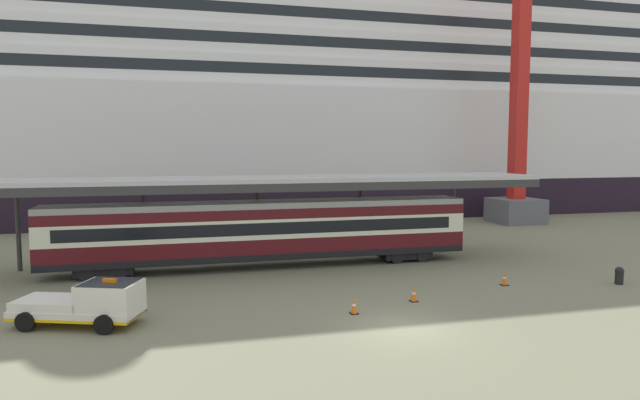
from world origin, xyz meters
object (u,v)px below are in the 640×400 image
object	(u,v)px
cruise_ship	(377,112)
traffic_cone_far	(414,294)
traffic_cone_near	(504,279)
traffic_cone_mid	(354,306)
train_carriage	(264,230)
dockside_crane	(526,4)
quay_bollard	(619,275)
service_truck	(89,302)

from	to	relation	value
cruise_ship	traffic_cone_far	xyz separation A→B (m)	(-13.41, -40.83, -11.36)
traffic_cone_near	traffic_cone_mid	distance (m)	9.94
traffic_cone_near	traffic_cone_far	distance (m)	6.31
train_carriage	traffic_cone_near	bearing A→B (deg)	-33.94
dockside_crane	quay_bollard	size ratio (longest dim) A/B	68.99
cruise_ship	service_truck	size ratio (longest dim) A/B	24.21
traffic_cone_far	dockside_crane	xyz separation A→B (m)	(22.15, 23.87, 20.74)
traffic_cone_far	traffic_cone_mid	bearing A→B (deg)	-161.11
traffic_cone_far	quay_bollard	size ratio (longest dim) A/B	0.73
traffic_cone_mid	train_carriage	bearing A→B (deg)	101.92
dockside_crane	service_truck	bearing A→B (deg)	-147.11
service_truck	traffic_cone_near	distance (m)	20.79
traffic_cone_near	train_carriage	bearing A→B (deg)	146.06
quay_bollard	train_carriage	bearing A→B (deg)	152.60
cruise_ship	service_truck	xyz separation A→B (m)	(-28.05, -40.75, -10.72)
cruise_ship	dockside_crane	xyz separation A→B (m)	(8.74, -16.96, 9.38)
traffic_cone_near	traffic_cone_far	bearing A→B (deg)	-164.31
traffic_cone_near	traffic_cone_far	world-z (taller)	traffic_cone_near
cruise_ship	quay_bollard	xyz separation A→B (m)	(-1.15, -40.50, -11.19)
train_carriage	quay_bollard	distance (m)	20.34
train_carriage	traffic_cone_mid	world-z (taller)	train_carriage
cruise_ship	service_truck	world-z (taller)	cruise_ship
cruise_ship	service_truck	distance (m)	50.62
train_carriage	dockside_crane	world-z (taller)	dockside_crane
service_truck	traffic_cone_mid	size ratio (longest dim) A/B	7.85
service_truck	cruise_ship	bearing A→B (deg)	55.46
traffic_cone_far	train_carriage	bearing A→B (deg)	120.66
train_carriage	dockside_crane	distance (m)	36.49
traffic_cone_mid	quay_bollard	xyz separation A→B (m)	(15.70, 1.50, 0.17)
cruise_ship	service_truck	bearing A→B (deg)	-124.54
train_carriage	traffic_cone_far	distance (m)	11.39
cruise_ship	dockside_crane	world-z (taller)	dockside_crane
traffic_cone_mid	quay_bollard	bearing A→B (deg)	5.46
dockside_crane	quay_bollard	xyz separation A→B (m)	(-9.89, -23.54, -20.57)
train_carriage	cruise_ship	bearing A→B (deg)	58.47
cruise_ship	traffic_cone_mid	xyz separation A→B (m)	(-16.85, -42.00, -11.36)
traffic_cone_near	dockside_crane	world-z (taller)	dockside_crane
traffic_cone_far	dockside_crane	size ratio (longest dim) A/B	0.01
traffic_cone_mid	traffic_cone_near	bearing A→B (deg)	16.86
train_carriage	traffic_cone_mid	distance (m)	11.23
traffic_cone_near	traffic_cone_mid	size ratio (longest dim) A/B	0.99
cruise_ship	traffic_cone_mid	bearing A→B (deg)	-111.86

